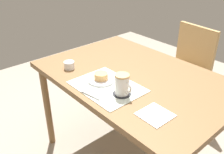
# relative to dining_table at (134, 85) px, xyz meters

# --- Properties ---
(dining_table) EXTENTS (1.25, 0.84, 0.74)m
(dining_table) POSITION_rel_dining_table_xyz_m (0.00, 0.00, 0.00)
(dining_table) COLOR brown
(dining_table) RESTS_ON ground_plane
(wooden_chair) EXTENTS (0.46, 0.46, 0.85)m
(wooden_chair) POSITION_rel_dining_table_xyz_m (-0.11, 0.77, -0.18)
(wooden_chair) COLOR tan
(wooden_chair) RESTS_ON ground_plane
(placemat) EXTENTS (0.41, 0.31, 0.00)m
(placemat) POSITION_rel_dining_table_xyz_m (-0.00, -0.23, 0.08)
(placemat) COLOR silver
(placemat) RESTS_ON dining_table
(pastry_plate) EXTENTS (0.17, 0.17, 0.01)m
(pastry_plate) POSITION_rel_dining_table_xyz_m (-0.07, -0.21, 0.09)
(pastry_plate) COLOR white
(pastry_plate) RESTS_ON placemat
(pastry) EXTENTS (0.08, 0.08, 0.04)m
(pastry) POSITION_rel_dining_table_xyz_m (-0.07, -0.21, 0.11)
(pastry) COLOR #E0A860
(pastry) RESTS_ON pastry_plate
(coffee_coaster) EXTENTS (0.10, 0.10, 0.00)m
(coffee_coaster) POSITION_rel_dining_table_xyz_m (0.12, -0.22, 0.08)
(coffee_coaster) COLOR #232328
(coffee_coaster) RESTS_ON placemat
(coffee_mug) EXTENTS (0.11, 0.08, 0.12)m
(coffee_mug) POSITION_rel_dining_table_xyz_m (0.12, -0.22, 0.14)
(coffee_mug) COLOR white
(coffee_mug) RESTS_ON coffee_coaster
(teaspoon) EXTENTS (0.13, 0.03, 0.01)m
(teaspoon) POSITION_rel_dining_table_xyz_m (0.02, -0.37, 0.08)
(teaspoon) COLOR silver
(teaspoon) RESTS_ON placemat
(paper_napkin) EXTENTS (0.15, 0.15, 0.00)m
(paper_napkin) POSITION_rel_dining_table_xyz_m (0.36, -0.23, 0.08)
(paper_napkin) COLOR white
(paper_napkin) RESTS_ON dining_table
(sugar_bowl) EXTENTS (0.07, 0.07, 0.05)m
(sugar_bowl) POSITION_rel_dining_table_xyz_m (-0.35, -0.26, 0.10)
(sugar_bowl) COLOR white
(sugar_bowl) RESTS_ON dining_table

